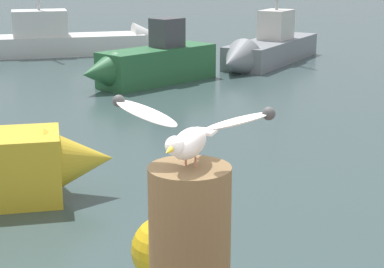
# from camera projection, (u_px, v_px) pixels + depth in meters

# --- Properties ---
(seagull) EXTENTS (0.57, 0.38, 0.23)m
(seagull) POSITION_uv_depth(u_px,v_px,m) (189.00, 134.00, 2.22)
(seagull) COLOR #C67660
(seagull) RESTS_ON mooring_post
(boat_grey) EXTENTS (3.27, 4.98, 4.01)m
(boat_grey) POSITION_uv_depth(u_px,v_px,m) (265.00, 49.00, 17.89)
(boat_grey) COLOR gray
(boat_grey) RESTS_ON ground_plane
(boat_green) EXTENTS (3.13, 3.28, 1.48)m
(boat_green) POSITION_uv_depth(u_px,v_px,m) (148.00, 64.00, 15.12)
(boat_green) COLOR #2D6B3D
(boat_green) RESTS_ON ground_plane
(boat_white) EXTENTS (6.04, 2.88, 4.46)m
(boat_white) POSITION_uv_depth(u_px,v_px,m) (80.00, 40.00, 19.84)
(boat_white) COLOR silver
(boat_white) RESTS_ON ground_plane
(channel_buoy) EXTENTS (0.56, 0.56, 1.33)m
(channel_buoy) POSITION_uv_depth(u_px,v_px,m) (166.00, 262.00, 5.31)
(channel_buoy) COLOR yellow
(channel_buoy) RESTS_ON ground_plane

